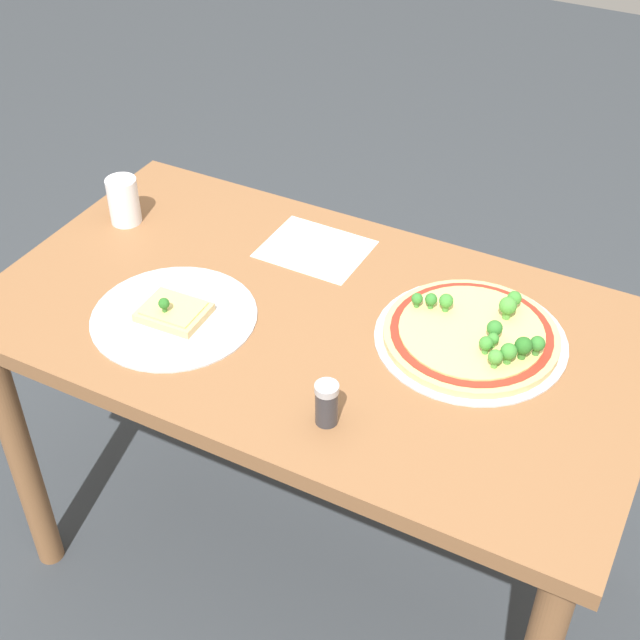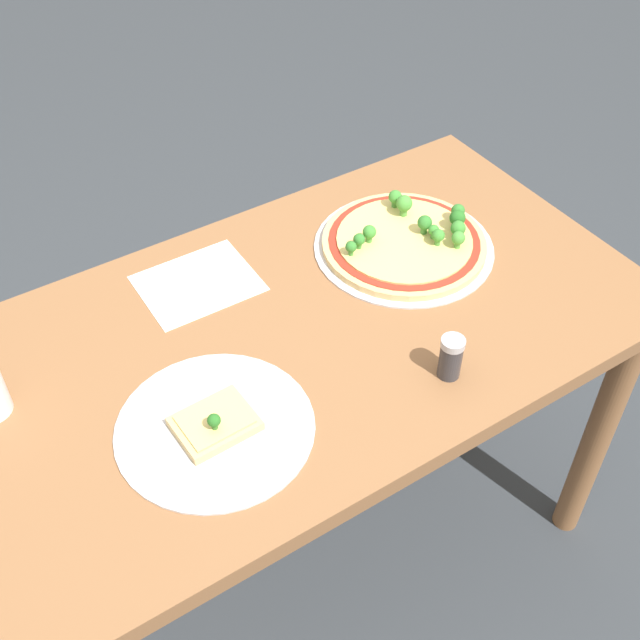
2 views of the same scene
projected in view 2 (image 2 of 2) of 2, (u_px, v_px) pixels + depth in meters
ground_plane at (307, 543)px, 1.95m from camera, size 8.00×8.00×0.00m
dining_table at (304, 366)px, 1.50m from camera, size 1.26×0.71×0.75m
pizza_tray_whole at (406, 241)px, 1.58m from camera, size 0.36×0.36×0.07m
pizza_tray_slice at (215, 426)px, 1.26m from camera, size 0.32×0.32×0.05m
condiment_shaker at (451, 357)px, 1.32m from camera, size 0.04×0.04×0.08m
paper_menu at (198, 283)px, 1.51m from camera, size 0.22×0.18×0.00m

